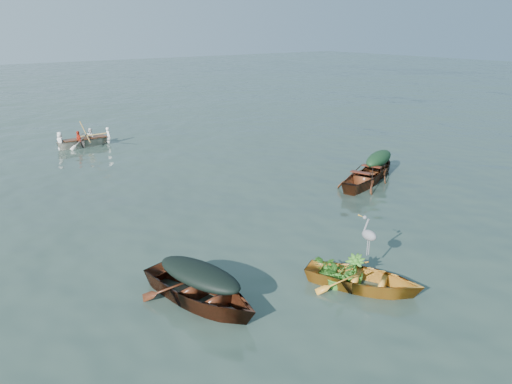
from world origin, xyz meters
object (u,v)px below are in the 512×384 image
Objects in this scene: dark_covered_boat at (200,303)px; rowed_boat at (86,146)px; yellow_dinghy at (363,288)px; green_tarp_boat at (377,175)px; heron at (369,241)px; open_wooden_boat at (365,185)px.

rowed_boat is (2.88, 15.49, 0.00)m from dark_covered_boat.
green_tarp_boat is at bearing 9.23° from yellow_dinghy.
green_tarp_boat is at bearing 7.90° from dark_covered_boat.
heron is (-6.62, -5.25, 0.89)m from green_tarp_boat.
heron is at bearing -178.04° from rowed_boat.
dark_covered_boat is 11.00m from green_tarp_boat.
dark_covered_boat is (-3.19, 1.60, 0.00)m from yellow_dinghy.
dark_covered_boat is 9.59m from open_wooden_boat.
yellow_dinghy is at bearing 112.17° from open_wooden_boat.
open_wooden_boat is 7.16m from heron.
dark_covered_boat is at bearing 131.54° from heron.
yellow_dinghy reaches higher than rowed_boat.
dark_covered_boat is 15.75m from rowed_boat.
green_tarp_boat is 8.50m from heron.
heron is (0.46, 0.31, 0.89)m from yellow_dinghy.
green_tarp_boat is 1.10× the size of rowed_boat.
rowed_boat is 16.83m from heron.
green_tarp_boat is at bearing -86.40° from open_wooden_boat.
heron reaches higher than dark_covered_boat.
heron is at bearing 112.71° from open_wooden_boat.
heron reaches higher than open_wooden_boat.
dark_covered_boat is at bearing 168.82° from rowed_boat.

